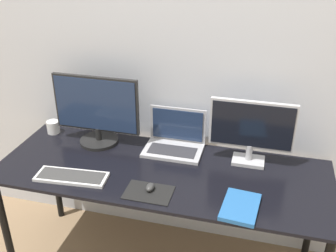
# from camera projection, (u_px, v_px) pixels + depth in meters

# --- Properties ---
(wall_back) EXTENTS (7.00, 0.05, 2.50)m
(wall_back) POSITION_uv_depth(u_px,v_px,m) (180.00, 54.00, 2.23)
(wall_back) COLOR silver
(wall_back) RESTS_ON ground_plane
(desk) EXTENTS (1.80, 0.67, 0.72)m
(desk) POSITION_uv_depth(u_px,v_px,m) (162.00, 182.00, 2.16)
(desk) COLOR black
(desk) RESTS_ON ground_plane
(monitor_left) EXTENTS (0.52, 0.23, 0.42)m
(monitor_left) POSITION_uv_depth(u_px,v_px,m) (97.00, 111.00, 2.31)
(monitor_left) COLOR black
(monitor_left) RESTS_ON desk
(monitor_right) EXTENTS (0.45, 0.12, 0.37)m
(monitor_right) POSITION_uv_depth(u_px,v_px,m) (252.00, 129.00, 2.10)
(monitor_right) COLOR #B2B2B7
(monitor_right) RESTS_ON desk
(laptop) EXTENTS (0.34, 0.23, 0.23)m
(laptop) POSITION_uv_depth(u_px,v_px,m) (175.00, 140.00, 2.31)
(laptop) COLOR #ADADB2
(laptop) RESTS_ON desk
(keyboard) EXTENTS (0.38, 0.16, 0.02)m
(keyboard) POSITION_uv_depth(u_px,v_px,m) (72.00, 177.00, 2.05)
(keyboard) COLOR silver
(keyboard) RESTS_ON desk
(mousepad) EXTENTS (0.24, 0.16, 0.00)m
(mousepad) POSITION_uv_depth(u_px,v_px,m) (149.00, 192.00, 1.94)
(mousepad) COLOR black
(mousepad) RESTS_ON desk
(mouse) EXTENTS (0.04, 0.06, 0.03)m
(mouse) POSITION_uv_depth(u_px,v_px,m) (150.00, 187.00, 1.95)
(mouse) COLOR #333333
(mouse) RESTS_ON mousepad
(book) EXTENTS (0.18, 0.25, 0.02)m
(book) POSITION_uv_depth(u_px,v_px,m) (240.00, 207.00, 1.83)
(book) COLOR #235B9E
(book) RESTS_ON desk
(mug) EXTENTS (0.08, 0.08, 0.08)m
(mug) POSITION_uv_depth(u_px,v_px,m) (53.00, 127.00, 2.49)
(mug) COLOR white
(mug) RESTS_ON desk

